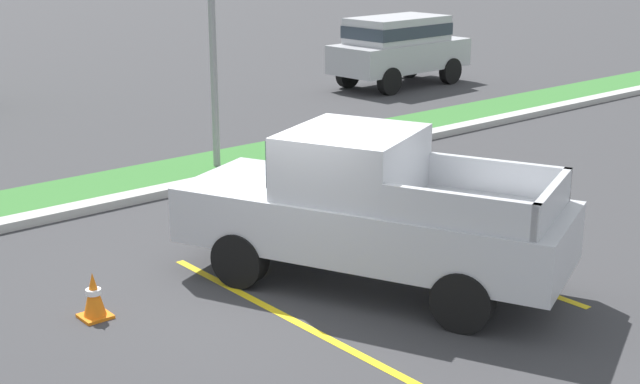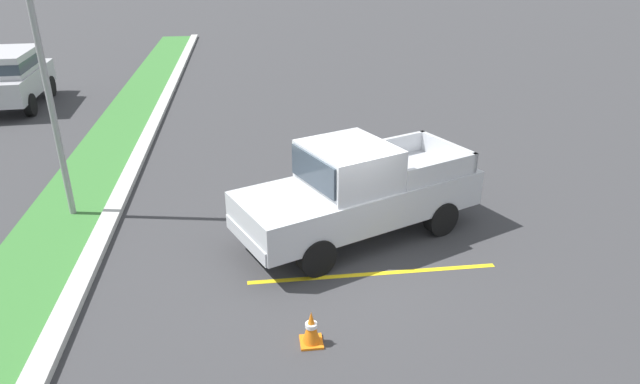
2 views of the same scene
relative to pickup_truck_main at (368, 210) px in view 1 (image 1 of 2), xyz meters
name	(u,v)px [view 1 (image 1 of 2)]	position (x,y,z in m)	size (l,w,h in m)	color
ground_plane	(303,289)	(-0.81, 0.40, -1.04)	(120.00, 120.00, 0.00)	#38383A
parking_line_near	(281,314)	(-1.53, -0.05, -1.04)	(0.12, 4.80, 0.01)	yellow
parking_line_far	(447,257)	(1.57, -0.05, -1.04)	(0.12, 4.80, 0.01)	yellow
curb_strip	(123,200)	(-0.81, 5.40, -0.97)	(56.00, 0.40, 0.15)	#B2B2AD
grass_median	(94,189)	(-0.81, 6.50, -1.01)	(56.00, 1.80, 0.06)	#387533
pickup_truck_main	(368,210)	(0.00, 0.00, 0.00)	(3.81, 5.54, 2.10)	black
suv_distant	(399,45)	(11.50, 10.83, 0.20)	(4.69, 2.14, 2.10)	black
traffic_cone	(94,296)	(-3.35, 1.36, -0.75)	(0.36, 0.36, 0.60)	orange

